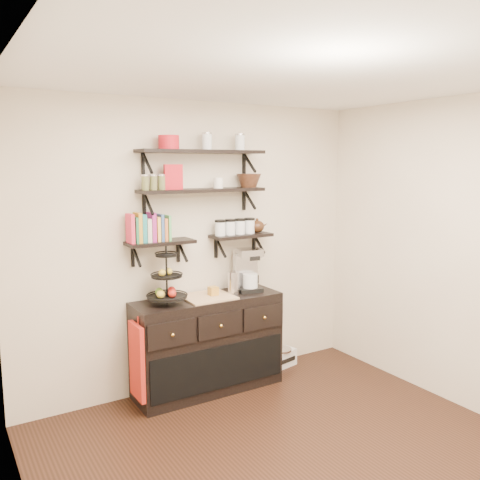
# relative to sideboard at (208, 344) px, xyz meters

# --- Properties ---
(floor) EXTENTS (3.50, 3.50, 0.00)m
(floor) POSITION_rel_sideboard_xyz_m (0.01, -1.51, -0.45)
(floor) COLOR black
(floor) RESTS_ON ground
(ceiling) EXTENTS (3.50, 3.50, 0.02)m
(ceiling) POSITION_rel_sideboard_xyz_m (0.01, -1.51, 2.25)
(ceiling) COLOR white
(ceiling) RESTS_ON back_wall
(back_wall) EXTENTS (3.50, 0.02, 2.70)m
(back_wall) POSITION_rel_sideboard_xyz_m (0.01, 0.24, 0.90)
(back_wall) COLOR beige
(back_wall) RESTS_ON ground
(left_wall) EXTENTS (0.02, 3.50, 2.70)m
(left_wall) POSITION_rel_sideboard_xyz_m (-1.74, -1.51, 0.90)
(left_wall) COLOR beige
(left_wall) RESTS_ON ground
(right_wall) EXTENTS (0.02, 3.50, 2.70)m
(right_wall) POSITION_rel_sideboard_xyz_m (1.76, -1.51, 0.90)
(right_wall) COLOR beige
(right_wall) RESTS_ON ground
(shelf_top) EXTENTS (1.20, 0.27, 0.23)m
(shelf_top) POSITION_rel_sideboard_xyz_m (0.01, 0.10, 1.78)
(shelf_top) COLOR black
(shelf_top) RESTS_ON back_wall
(shelf_mid) EXTENTS (1.20, 0.27, 0.23)m
(shelf_mid) POSITION_rel_sideboard_xyz_m (0.01, 0.10, 1.43)
(shelf_mid) COLOR black
(shelf_mid) RESTS_ON back_wall
(shelf_low_left) EXTENTS (0.60, 0.25, 0.23)m
(shelf_low_left) POSITION_rel_sideboard_xyz_m (-0.41, 0.12, 0.98)
(shelf_low_left) COLOR black
(shelf_low_left) RESTS_ON back_wall
(shelf_low_right) EXTENTS (0.60, 0.25, 0.23)m
(shelf_low_right) POSITION_rel_sideboard_xyz_m (0.43, 0.12, 0.98)
(shelf_low_right) COLOR black
(shelf_low_right) RESTS_ON back_wall
(cookbooks) EXTENTS (0.36, 0.15, 0.26)m
(cookbooks) POSITION_rel_sideboard_xyz_m (-0.50, 0.12, 1.11)
(cookbooks) COLOR #D12B47
(cookbooks) RESTS_ON shelf_low_left
(glass_canisters) EXTENTS (0.43, 0.10, 0.13)m
(glass_canisters) POSITION_rel_sideboard_xyz_m (0.37, 0.12, 1.06)
(glass_canisters) COLOR silver
(glass_canisters) RESTS_ON shelf_low_right
(sideboard) EXTENTS (1.40, 0.50, 0.92)m
(sideboard) POSITION_rel_sideboard_xyz_m (0.00, 0.00, 0.00)
(sideboard) COLOR black
(sideboard) RESTS_ON floor
(fruit_stand) EXTENTS (0.35, 0.35, 0.52)m
(fruit_stand) POSITION_rel_sideboard_xyz_m (-0.40, 0.00, 0.63)
(fruit_stand) COLOR black
(fruit_stand) RESTS_ON sideboard
(candle) EXTENTS (0.08, 0.08, 0.08)m
(candle) POSITION_rel_sideboard_xyz_m (0.06, 0.00, 0.50)
(candle) COLOR #AE7B28
(candle) RESTS_ON sideboard
(coffee_maker) EXTENTS (0.26, 0.26, 0.42)m
(coffee_maker) POSITION_rel_sideboard_xyz_m (0.46, 0.03, 0.65)
(coffee_maker) COLOR black
(coffee_maker) RESTS_ON sideboard
(thermal_carafe) EXTENTS (0.11, 0.11, 0.22)m
(thermal_carafe) POSITION_rel_sideboard_xyz_m (0.27, -0.02, 0.56)
(thermal_carafe) COLOR silver
(thermal_carafe) RESTS_ON sideboard
(apron) EXTENTS (0.04, 0.28, 0.65)m
(apron) POSITION_rel_sideboard_xyz_m (-0.73, -0.10, 0.01)
(apron) COLOR #AB2112
(apron) RESTS_ON sideboard
(radio) EXTENTS (0.35, 0.26, 0.19)m
(radio) POSITION_rel_sideboard_xyz_m (0.92, 0.09, -0.36)
(radio) COLOR silver
(radio) RESTS_ON floor
(recipe_box) EXTENTS (0.17, 0.09, 0.22)m
(recipe_box) POSITION_rel_sideboard_xyz_m (-0.28, 0.10, 1.56)
(recipe_box) COLOR red
(recipe_box) RESTS_ON shelf_mid
(walnut_bowl) EXTENTS (0.24, 0.24, 0.13)m
(walnut_bowl) POSITION_rel_sideboard_xyz_m (0.51, 0.10, 1.51)
(walnut_bowl) COLOR black
(walnut_bowl) RESTS_ON shelf_mid
(ramekins) EXTENTS (0.09, 0.09, 0.10)m
(ramekins) POSITION_rel_sideboard_xyz_m (0.18, 0.10, 1.50)
(ramekins) COLOR white
(ramekins) RESTS_ON shelf_mid
(teapot) EXTENTS (0.19, 0.15, 0.14)m
(teapot) POSITION_rel_sideboard_xyz_m (0.62, 0.12, 1.07)
(teapot) COLOR #351E10
(teapot) RESTS_ON shelf_low_right
(red_pot) EXTENTS (0.18, 0.18, 0.12)m
(red_pot) POSITION_rel_sideboard_xyz_m (-0.31, 0.10, 1.86)
(red_pot) COLOR red
(red_pot) RESTS_ON shelf_top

